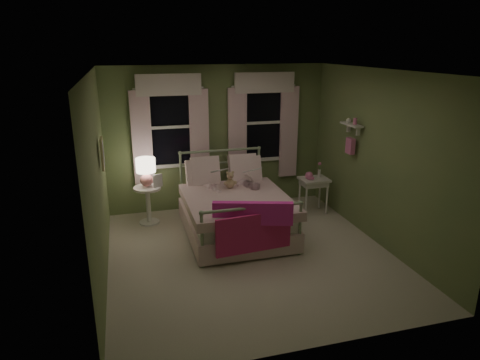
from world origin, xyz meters
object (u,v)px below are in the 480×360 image
object	(u,v)px
child_left	(211,172)
table_lamp	(146,169)
nightstand_left	(148,200)
nightstand_right	(314,184)
teddy_bear	(230,181)
child_right	(244,168)
bed	(234,210)

from	to	relation	value
child_left	table_lamp	size ratio (longest dim) A/B	1.44
nightstand_left	nightstand_right	size ratio (longest dim) A/B	1.02
teddy_bear	nightstand_right	xyz separation A→B (m)	(1.59, 0.20, -0.24)
nightstand_right	child_right	bearing A→B (deg)	-178.36
teddy_bear	child_left	bearing A→B (deg)	150.50
bed	nightstand_right	distance (m)	1.67
child_right	nightstand_left	xyz separation A→B (m)	(-1.59, 0.34, -0.54)
teddy_bear	nightstand_right	distance (m)	1.62
bed	nightstand_right	xyz separation A→B (m)	(1.59, 0.46, 0.17)
child_right	table_lamp	distance (m)	1.62
child_left	nightstand_left	world-z (taller)	child_left
child_left	teddy_bear	bearing A→B (deg)	139.23
child_right	nightstand_left	size ratio (longest dim) A/B	1.19
bed	nightstand_right	size ratio (longest dim) A/B	3.18
table_lamp	child_right	bearing A→B (deg)	-12.00
bed	nightstand_left	size ratio (longest dim) A/B	3.13
bed	nightstand_right	bearing A→B (deg)	16.07
child_right	nightstand_left	bearing A→B (deg)	-27.67
teddy_bear	nightstand_left	xyz separation A→B (m)	(-1.31, 0.50, -0.37)
bed	teddy_bear	world-z (taller)	bed
table_lamp	bed	bearing A→B (deg)	-30.13
table_lamp	nightstand_left	bearing A→B (deg)	90.00
table_lamp	nightstand_right	bearing A→B (deg)	-5.90
nightstand_left	nightstand_right	distance (m)	2.92
table_lamp	nightstand_right	size ratio (longest dim) A/B	0.76
child_left	teddy_bear	distance (m)	0.35
nightstand_right	teddy_bear	bearing A→B (deg)	-172.98
bed	table_lamp	distance (m)	1.62
child_right	table_lamp	bearing A→B (deg)	-27.67
child_left	nightstand_right	bearing A→B (deg)	169.88
child_right	table_lamp	xyz separation A→B (m)	(-1.59, 0.34, -0.00)
table_lamp	child_left	bearing A→B (deg)	-18.18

